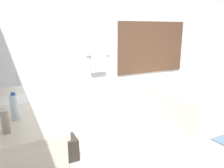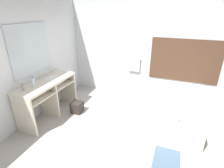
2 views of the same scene
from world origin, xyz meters
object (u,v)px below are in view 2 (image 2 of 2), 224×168
Objects in this scene: soap_dispenser at (22,87)px; waste_bin at (77,107)px; bathtub at (177,110)px; water_bottle_1 at (33,82)px.

soap_dispenser reaches higher than waste_bin.
bathtub is 9.99× the size of soap_dispenser.
water_bottle_1 is at bearing 72.36° from soap_dispenser.
waste_bin is (-2.36, -0.54, -0.14)m from bathtub.
bathtub is 2.43m from waste_bin.
bathtub is at bearing 25.97° from soap_dispenser.
soap_dispenser is (-2.99, -1.46, 0.72)m from bathtub.
water_bottle_1 is 1.20× the size of soap_dispenser.
soap_dispenser is at bearing -107.64° from water_bottle_1.
waste_bin is at bearing -167.10° from bathtub.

